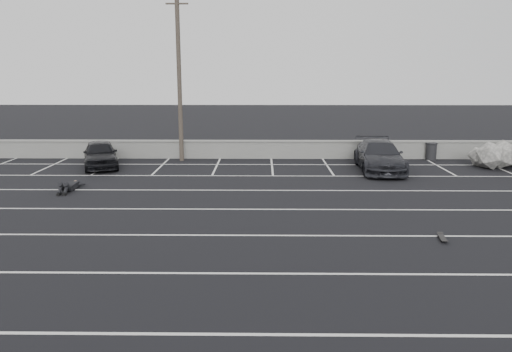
{
  "coord_description": "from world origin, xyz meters",
  "views": [
    {
      "loc": [
        0.45,
        -14.92,
        5.09
      ],
      "look_at": [
        0.22,
        4.28,
        1.0
      ],
      "focal_mm": 35.0,
      "sensor_mm": 36.0,
      "label": 1
    }
  ],
  "objects_px": {
    "car_right": "(379,156)",
    "skateboard": "(442,238)",
    "trash_bin": "(431,151)",
    "car_left": "(100,154)",
    "utility_pole": "(179,78)",
    "person": "(71,183)"
  },
  "relations": [
    {
      "from": "trash_bin",
      "to": "utility_pole",
      "type": "bearing_deg",
      "value": -178.41
    },
    {
      "from": "car_right",
      "to": "trash_bin",
      "type": "relative_size",
      "value": 5.24
    },
    {
      "from": "utility_pole",
      "to": "person",
      "type": "distance_m",
      "value": 9.08
    },
    {
      "from": "trash_bin",
      "to": "skateboard",
      "type": "bearing_deg",
      "value": -106.94
    },
    {
      "from": "person",
      "to": "skateboard",
      "type": "xyz_separation_m",
      "value": [
        13.86,
        -6.53,
        -0.18
      ]
    },
    {
      "from": "utility_pole",
      "to": "car_right",
      "type": "bearing_deg",
      "value": -14.54
    },
    {
      "from": "utility_pole",
      "to": "skateboard",
      "type": "height_order",
      "value": "utility_pole"
    },
    {
      "from": "car_right",
      "to": "skateboard",
      "type": "bearing_deg",
      "value": -89.88
    },
    {
      "from": "car_left",
      "to": "skateboard",
      "type": "height_order",
      "value": "car_left"
    },
    {
      "from": "person",
      "to": "skateboard",
      "type": "height_order",
      "value": "person"
    },
    {
      "from": "car_left",
      "to": "utility_pole",
      "type": "height_order",
      "value": "utility_pole"
    },
    {
      "from": "trash_bin",
      "to": "person",
      "type": "distance_m",
      "value": 19.56
    },
    {
      "from": "car_left",
      "to": "trash_bin",
      "type": "xyz_separation_m",
      "value": [
        18.38,
        2.42,
        -0.21
      ]
    },
    {
      "from": "trash_bin",
      "to": "skateboard",
      "type": "xyz_separation_m",
      "value": [
        -4.24,
        -13.94,
        -0.44
      ]
    },
    {
      "from": "car_right",
      "to": "skateboard",
      "type": "xyz_separation_m",
      "value": [
        -0.52,
        -10.78,
        -0.69
      ]
    },
    {
      "from": "utility_pole",
      "to": "car_left",
      "type": "bearing_deg",
      "value": -153.22
    },
    {
      "from": "person",
      "to": "utility_pole",
      "type": "bearing_deg",
      "value": 59.93
    },
    {
      "from": "person",
      "to": "skateboard",
      "type": "distance_m",
      "value": 15.32
    },
    {
      "from": "car_right",
      "to": "utility_pole",
      "type": "xyz_separation_m",
      "value": [
        -10.65,
        2.76,
        3.9
      ]
    },
    {
      "from": "car_right",
      "to": "skateboard",
      "type": "distance_m",
      "value": 10.81
    },
    {
      "from": "skateboard",
      "to": "utility_pole",
      "type": "bearing_deg",
      "value": 135.81
    },
    {
      "from": "car_right",
      "to": "utility_pole",
      "type": "relative_size",
      "value": 0.57
    }
  ]
}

